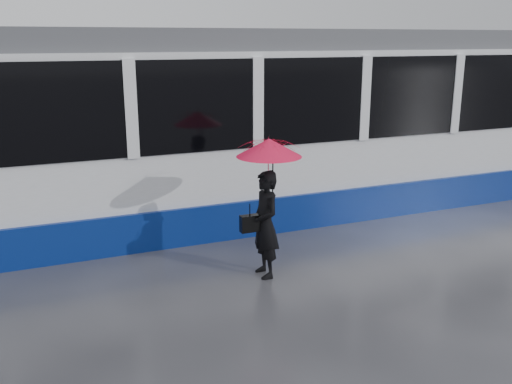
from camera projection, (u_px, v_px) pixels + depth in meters
name	position (u px, v px, depth m)	size (l,w,h in m)	color
ground	(304.00, 259.00, 8.52)	(90.00, 90.00, 0.00)	#2E2E33
rails	(242.00, 213.00, 10.74)	(34.00, 1.51, 0.02)	#3F3D38
tram	(350.00, 121.00, 11.18)	(26.00, 2.56, 3.35)	white
woman	(265.00, 224.00, 7.77)	(0.54, 0.36, 1.49)	black
umbrella	(269.00, 160.00, 7.55)	(0.88, 0.88, 1.01)	#EC1388
handbag	(250.00, 223.00, 7.69)	(0.27, 0.12, 0.41)	black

